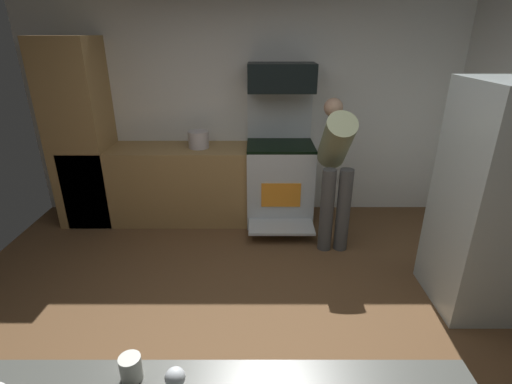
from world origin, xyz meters
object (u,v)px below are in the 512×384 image
Objects in this scene: microwave at (283,78)px; mug_coffee at (132,368)px; refrigerator at (507,202)px; wine_glass_mid at (176,379)px; oven_range at (280,180)px; stock_pot at (200,139)px; person_cook at (337,163)px.

microwave is 3.41m from mug_coffee.
wine_glass_mid is (-2.21, -1.71, 0.10)m from refrigerator.
oven_range is 6.45× the size of stock_pot.
mug_coffee is 0.43× the size of stock_pot.
microwave is (-0.00, 0.09, 1.16)m from oven_range.
oven_range is 1.06m from stock_pot.
wine_glass_mid is at bearing -28.19° from mug_coffee.
stock_pot is at bearing 93.32° from mug_coffee.
stock_pot is at bearing -175.12° from microwave.
mug_coffee is (-2.41, -1.60, 0.03)m from refrigerator.
stock_pot is (-0.94, 0.01, 0.49)m from oven_range.
oven_range reaches higher than stock_pot.
refrigerator is at bearing 33.63° from mug_coffee.
microwave is 0.49× the size of person_cook.
stock_pot is at bearing 158.87° from person_cook.
oven_range reaches higher than wine_glass_mid.
person_cook is at bearing 63.69° from mug_coffee.
stock_pot is (-1.47, 0.57, 0.09)m from person_cook.
mug_coffee is at bearing -86.68° from stock_pot.
person_cook is 14.73× the size of mug_coffee.
refrigerator reaches higher than mug_coffee.
microwave is 1.14m from person_cook.
wine_glass_mid is 3.29m from stock_pot.
wine_glass_mid reaches higher than mug_coffee.
oven_range is at bearing -0.82° from stock_pot.
oven_range is 1.01× the size of person_cook.
person_cook is 2.90m from mug_coffee.
oven_range reaches higher than person_cook.
stock_pot is at bearing 179.18° from oven_range.
person_cook reaches higher than wine_glass_mid.
person_cook is 2.92m from wine_glass_mid.
wine_glass_mid is at bearing -142.38° from refrigerator.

